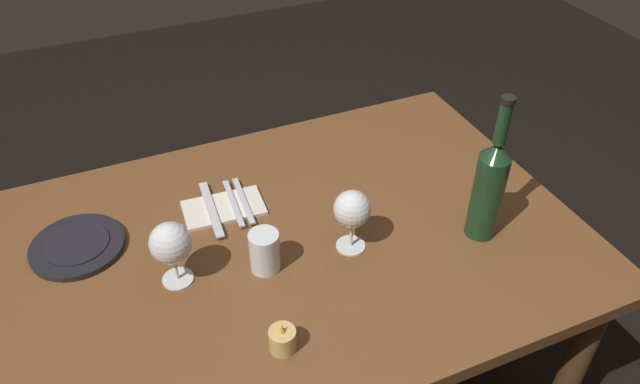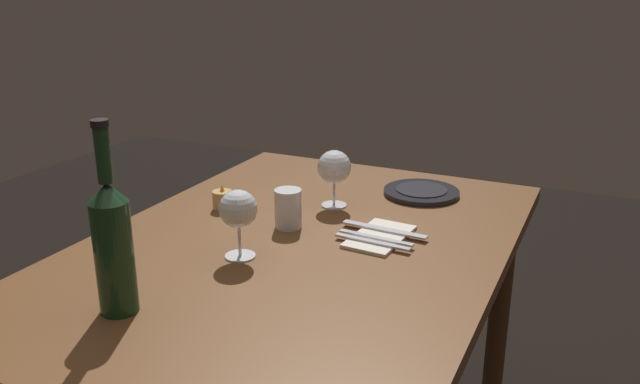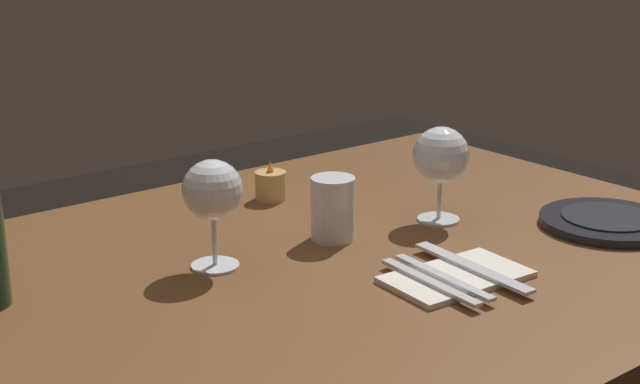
% 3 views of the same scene
% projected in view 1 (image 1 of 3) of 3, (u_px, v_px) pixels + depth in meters
% --- Properties ---
extents(dining_table, '(1.30, 0.90, 0.74)m').
position_uv_depth(dining_table, '(293.00, 266.00, 1.44)').
color(dining_table, brown).
rests_on(dining_table, ground).
extents(wine_glass_left, '(0.09, 0.09, 0.15)m').
position_uv_depth(wine_glass_left, '(171.00, 244.00, 1.22)').
color(wine_glass_left, white).
rests_on(wine_glass_left, dining_table).
extents(wine_glass_right, '(0.08, 0.08, 0.15)m').
position_uv_depth(wine_glass_right, '(352.00, 210.00, 1.30)').
color(wine_glass_right, white).
rests_on(wine_glass_right, dining_table).
extents(wine_bottle, '(0.07, 0.07, 0.35)m').
position_uv_depth(wine_bottle, '(489.00, 186.00, 1.32)').
color(wine_bottle, '#19381E').
rests_on(wine_bottle, dining_table).
extents(water_tumbler, '(0.07, 0.07, 0.09)m').
position_uv_depth(water_tumbler, '(265.00, 253.00, 1.29)').
color(water_tumbler, white).
rests_on(water_tumbler, dining_table).
extents(votive_candle, '(0.05, 0.05, 0.07)m').
position_uv_depth(votive_candle, '(283.00, 340.00, 1.13)').
color(votive_candle, '#DBB266').
rests_on(votive_candle, dining_table).
extents(dinner_plate, '(0.21, 0.21, 0.02)m').
position_uv_depth(dinner_plate, '(77.00, 246.00, 1.35)').
color(dinner_plate, black).
rests_on(dinner_plate, dining_table).
extents(folded_napkin, '(0.20, 0.12, 0.01)m').
position_uv_depth(folded_napkin, '(224.00, 208.00, 1.46)').
color(folded_napkin, silver).
rests_on(folded_napkin, dining_table).
extents(fork_inner, '(0.03, 0.18, 0.00)m').
position_uv_depth(fork_inner, '(233.00, 203.00, 1.46)').
color(fork_inner, silver).
rests_on(fork_inner, folded_napkin).
extents(fork_outer, '(0.03, 0.18, 0.00)m').
position_uv_depth(fork_outer, '(243.00, 200.00, 1.47)').
color(fork_outer, silver).
rests_on(fork_outer, folded_napkin).
extents(table_knife, '(0.03, 0.21, 0.00)m').
position_uv_depth(table_knife, '(211.00, 209.00, 1.45)').
color(table_knife, silver).
rests_on(table_knife, folded_napkin).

